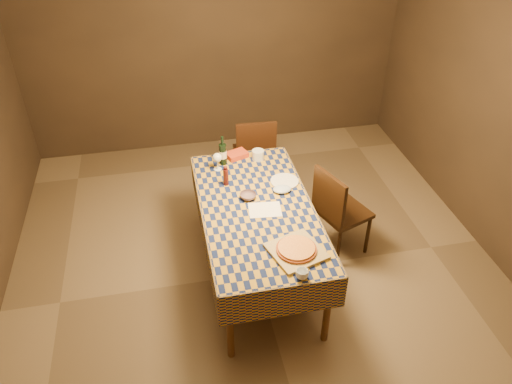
% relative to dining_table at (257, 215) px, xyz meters
% --- Properties ---
extents(room, '(5.00, 5.10, 2.70)m').
position_rel_dining_table_xyz_m(room, '(0.00, 0.00, 0.66)').
color(room, brown).
rests_on(room, ground).
extents(dining_table, '(0.94, 1.84, 0.77)m').
position_rel_dining_table_xyz_m(dining_table, '(0.00, 0.00, 0.00)').
color(dining_table, brown).
rests_on(dining_table, ground).
extents(cutting_board, '(0.46, 0.46, 0.02)m').
position_rel_dining_table_xyz_m(cutting_board, '(0.18, -0.59, 0.09)').
color(cutting_board, '#9F854A').
rests_on(cutting_board, dining_table).
extents(pizza, '(0.33, 0.33, 0.03)m').
position_rel_dining_table_xyz_m(pizza, '(0.18, -0.59, 0.11)').
color(pizza, '#8E3A17').
rests_on(pizza, cutting_board).
extents(pepper_mill, '(0.05, 0.05, 0.20)m').
position_rel_dining_table_xyz_m(pepper_mill, '(-0.20, 0.39, 0.17)').
color(pepper_mill, '#451210').
rests_on(pepper_mill, dining_table).
extents(bowl, '(0.17, 0.17, 0.04)m').
position_rel_dining_table_xyz_m(bowl, '(-0.05, 0.15, 0.10)').
color(bowl, '#614951').
rests_on(bowl, dining_table).
extents(wine_glass, '(0.09, 0.09, 0.17)m').
position_rel_dining_table_xyz_m(wine_glass, '(-0.24, 0.65, 0.20)').
color(wine_glass, white).
rests_on(wine_glass, dining_table).
extents(wine_bottle, '(0.08, 0.08, 0.29)m').
position_rel_dining_table_xyz_m(wine_bottle, '(-0.18, 0.74, 0.18)').
color(wine_bottle, black).
rests_on(wine_bottle, dining_table).
extents(deli_tub, '(0.14, 0.14, 0.09)m').
position_rel_dining_table_xyz_m(deli_tub, '(0.16, 0.75, 0.12)').
color(deli_tub, silver).
rests_on(deli_tub, dining_table).
extents(takeout_container, '(0.23, 0.20, 0.05)m').
position_rel_dining_table_xyz_m(takeout_container, '(-0.03, 0.83, 0.10)').
color(takeout_container, '#AF3517').
rests_on(takeout_container, dining_table).
extents(white_plate, '(0.32, 0.32, 0.01)m').
position_rel_dining_table_xyz_m(white_plate, '(0.32, 0.32, 0.08)').
color(white_plate, silver).
rests_on(white_plate, dining_table).
extents(tumbler, '(0.10, 0.10, 0.07)m').
position_rel_dining_table_xyz_m(tumbler, '(0.15, -0.85, 0.11)').
color(tumbler, white).
rests_on(tumbler, dining_table).
extents(flour_patch, '(0.29, 0.24, 0.00)m').
position_rel_dining_table_xyz_m(flour_patch, '(0.06, -0.04, 0.08)').
color(flour_patch, white).
rests_on(flour_patch, dining_table).
extents(flour_bag, '(0.17, 0.14, 0.05)m').
position_rel_dining_table_xyz_m(flour_bag, '(0.26, 0.19, 0.10)').
color(flour_bag, '#AEC3DF').
rests_on(flour_bag, dining_table).
extents(chair_far, '(0.44, 0.45, 0.93)m').
position_rel_dining_table_xyz_m(chair_far, '(0.24, 1.29, -0.17)').
color(chair_far, black).
rests_on(chair_far, ground).
extents(chair_right, '(0.55, 0.54, 0.93)m').
position_rel_dining_table_xyz_m(chair_right, '(0.78, 0.15, -0.17)').
color(chair_right, black).
rests_on(chair_right, ground).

